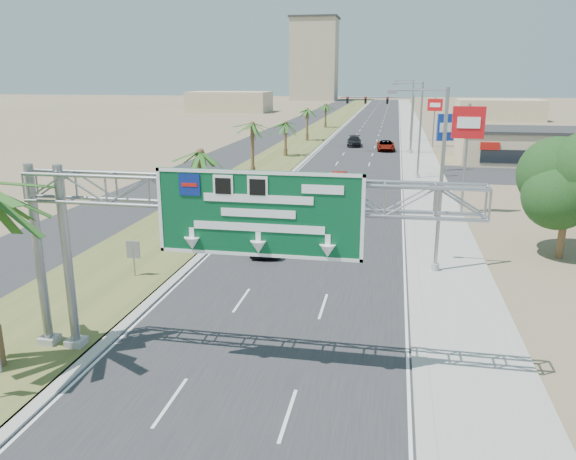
{
  "coord_description": "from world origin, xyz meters",
  "views": [
    {
      "loc": [
        4.94,
        -8.54,
        10.54
      ],
      "look_at": [
        0.65,
        14.13,
        4.2
      ],
      "focal_mm": 35.0,
      "sensor_mm": 36.0,
      "label": 1
    }
  ],
  "objects_px": {
    "sign_gantry": "(218,208)",
    "car_far": "(354,141)",
    "store_building": "(533,147)",
    "car_mid_lane": "(339,179)",
    "pole_sign_blue": "(446,129)",
    "pole_sign_red_near": "(468,129)",
    "signal_mast": "(397,119)",
    "car_left_lane": "(268,238)",
    "pole_sign_red_far": "(435,108)",
    "car_right_lane": "(386,146)"
  },
  "relations": [
    {
      "from": "signal_mast",
      "to": "pole_sign_red_far",
      "type": "distance_m",
      "value": 10.44
    },
    {
      "from": "car_mid_lane",
      "to": "pole_sign_red_near",
      "type": "relative_size",
      "value": 0.49
    },
    {
      "from": "signal_mast",
      "to": "car_mid_lane",
      "type": "distance_m",
      "value": 26.5
    },
    {
      "from": "signal_mast",
      "to": "car_left_lane",
      "type": "xyz_separation_m",
      "value": [
        -7.7,
        -47.84,
        -4.04
      ]
    },
    {
      "from": "car_left_lane",
      "to": "pole_sign_red_far",
      "type": "xyz_separation_m",
      "value": [
        13.22,
        56.64,
        5.01
      ]
    },
    {
      "from": "car_mid_lane",
      "to": "car_far",
      "type": "height_order",
      "value": "car_far"
    },
    {
      "from": "car_far",
      "to": "pole_sign_blue",
      "type": "height_order",
      "value": "pole_sign_blue"
    },
    {
      "from": "store_building",
      "to": "car_mid_lane",
      "type": "bearing_deg",
      "value": -138.64
    },
    {
      "from": "car_far",
      "to": "car_mid_lane",
      "type": "bearing_deg",
      "value": -92.02
    },
    {
      "from": "pole_sign_red_far",
      "to": "car_right_lane",
      "type": "bearing_deg",
      "value": -139.51
    },
    {
      "from": "sign_gantry",
      "to": "pole_sign_blue",
      "type": "xyz_separation_m",
      "value": [
        11.59,
        47.7,
        -1.3
      ]
    },
    {
      "from": "signal_mast",
      "to": "pole_sign_red_far",
      "type": "relative_size",
      "value": 1.38
    },
    {
      "from": "car_far",
      "to": "pole_sign_red_far",
      "type": "height_order",
      "value": "pole_sign_red_far"
    },
    {
      "from": "store_building",
      "to": "pole_sign_red_far",
      "type": "height_order",
      "value": "pole_sign_red_far"
    },
    {
      "from": "pole_sign_red_near",
      "to": "signal_mast",
      "type": "bearing_deg",
      "value": 98.28
    },
    {
      "from": "store_building",
      "to": "car_mid_lane",
      "type": "distance_m",
      "value": 29.72
    },
    {
      "from": "car_left_lane",
      "to": "pole_sign_red_far",
      "type": "height_order",
      "value": "pole_sign_red_far"
    },
    {
      "from": "pole_sign_red_far",
      "to": "signal_mast",
      "type": "bearing_deg",
      "value": -122.12
    },
    {
      "from": "pole_sign_red_near",
      "to": "pole_sign_blue",
      "type": "distance_m",
      "value": 21.45
    },
    {
      "from": "signal_mast",
      "to": "store_building",
      "type": "xyz_separation_m",
      "value": [
        16.83,
        -5.97,
        -2.85
      ]
    },
    {
      "from": "pole_sign_red_near",
      "to": "pole_sign_red_far",
      "type": "bearing_deg",
      "value": 89.58
    },
    {
      "from": "signal_mast",
      "to": "car_right_lane",
      "type": "xyz_separation_m",
      "value": [
        -1.45,
        2.85,
        -4.12
      ]
    },
    {
      "from": "car_far",
      "to": "pole_sign_red_far",
      "type": "distance_m",
      "value": 13.03
    },
    {
      "from": "store_building",
      "to": "car_far",
      "type": "distance_m",
      "value": 26.88
    },
    {
      "from": "car_mid_lane",
      "to": "pole_sign_blue",
      "type": "bearing_deg",
      "value": 45.03
    },
    {
      "from": "store_building",
      "to": "car_left_lane",
      "type": "relative_size",
      "value": 3.78
    },
    {
      "from": "sign_gantry",
      "to": "car_far",
      "type": "relative_size",
      "value": 3.21
    },
    {
      "from": "pole_sign_blue",
      "to": "car_left_lane",
      "type": "bearing_deg",
      "value": -111.29
    },
    {
      "from": "car_left_lane",
      "to": "store_building",
      "type": "bearing_deg",
      "value": 52.22
    },
    {
      "from": "car_far",
      "to": "pole_sign_blue",
      "type": "xyz_separation_m",
      "value": [
        11.76,
        -21.83,
        4.0
      ]
    },
    {
      "from": "car_far",
      "to": "car_right_lane",
      "type": "bearing_deg",
      "value": -46.8
    },
    {
      "from": "store_building",
      "to": "car_far",
      "type": "xyz_separation_m",
      "value": [
        -23.23,
        13.46,
        -1.24
      ]
    },
    {
      "from": "signal_mast",
      "to": "pole_sign_red_near",
      "type": "xyz_separation_m",
      "value": [
        5.2,
        -35.71,
        1.85
      ]
    },
    {
      "from": "pole_sign_red_far",
      "to": "pole_sign_blue",
      "type": "bearing_deg",
      "value": -90.42
    },
    {
      "from": "sign_gantry",
      "to": "store_building",
      "type": "distance_m",
      "value": 60.77
    },
    {
      "from": "car_far",
      "to": "pole_sign_red_near",
      "type": "height_order",
      "value": "pole_sign_red_near"
    },
    {
      "from": "car_mid_lane",
      "to": "pole_sign_red_near",
      "type": "bearing_deg",
      "value": -44.63
    },
    {
      "from": "sign_gantry",
      "to": "signal_mast",
      "type": "height_order",
      "value": "signal_mast"
    },
    {
      "from": "car_far",
      "to": "pole_sign_red_near",
      "type": "xyz_separation_m",
      "value": [
        11.6,
        -43.19,
        5.94
      ]
    },
    {
      "from": "car_left_lane",
      "to": "car_far",
      "type": "bearing_deg",
      "value": 81.25
    },
    {
      "from": "signal_mast",
      "to": "store_building",
      "type": "relative_size",
      "value": 0.57
    },
    {
      "from": "pole_sign_red_near",
      "to": "car_far",
      "type": "bearing_deg",
      "value": 105.03
    },
    {
      "from": "car_mid_lane",
      "to": "pole_sign_blue",
      "type": "relative_size",
      "value": 0.62
    },
    {
      "from": "car_right_lane",
      "to": "car_far",
      "type": "relative_size",
      "value": 1.01
    },
    {
      "from": "sign_gantry",
      "to": "pole_sign_red_near",
      "type": "height_order",
      "value": "pole_sign_red_near"
    },
    {
      "from": "pole_sign_red_near",
      "to": "pole_sign_red_far",
      "type": "distance_m",
      "value": 44.52
    },
    {
      "from": "car_mid_lane",
      "to": "car_left_lane",
      "type": "bearing_deg",
      "value": -96.87
    },
    {
      "from": "car_right_lane",
      "to": "car_far",
      "type": "distance_m",
      "value": 6.79
    },
    {
      "from": "pole_sign_blue",
      "to": "signal_mast",
      "type": "bearing_deg",
      "value": 110.47
    },
    {
      "from": "signal_mast",
      "to": "pole_sign_red_far",
      "type": "bearing_deg",
      "value": 57.88
    }
  ]
}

